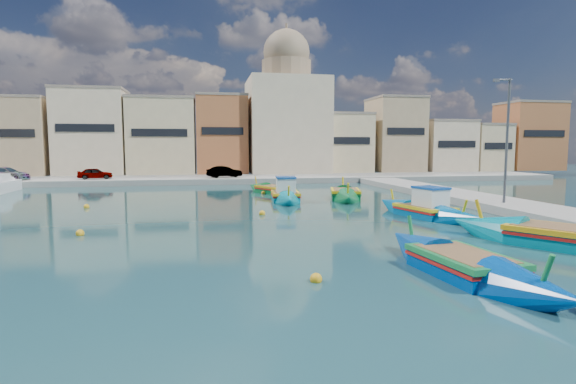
{
  "coord_description": "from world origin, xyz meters",
  "views": [
    {
      "loc": [
        -0.48,
        -18.52,
        3.92
      ],
      "look_at": [
        4.0,
        6.0,
        1.4
      ],
      "focal_mm": 28.0,
      "sensor_mm": 36.0,
      "label": 1
    }
  ],
  "objects_px": {
    "luzzu_turquoise_cabin": "(425,211)",
    "yacht_north": "(4,186)",
    "luzzu_blue_south": "(463,267)",
    "luzzu_blue_cabin": "(285,196)",
    "luzzu_cyan_south": "(559,239)",
    "luzzu_green": "(273,190)",
    "quay_street_lamp": "(506,140)",
    "luzzu_cyan_mid": "(345,195)",
    "church_block": "(286,112)"
  },
  "relations": [
    {
      "from": "luzzu_turquoise_cabin",
      "to": "yacht_north",
      "type": "height_order",
      "value": "yacht_north"
    },
    {
      "from": "luzzu_blue_south",
      "to": "luzzu_blue_cabin",
      "type": "bearing_deg",
      "value": 96.01
    },
    {
      "from": "luzzu_turquoise_cabin",
      "to": "luzzu_cyan_south",
      "type": "bearing_deg",
      "value": -78.81
    },
    {
      "from": "luzzu_green",
      "to": "quay_street_lamp",
      "type": "bearing_deg",
      "value": -46.12
    },
    {
      "from": "luzzu_green",
      "to": "luzzu_blue_south",
      "type": "xyz_separation_m",
      "value": [
        2.16,
        -25.18,
        0.02
      ]
    },
    {
      "from": "luzzu_turquoise_cabin",
      "to": "luzzu_cyan_south",
      "type": "distance_m",
      "value": 8.13
    },
    {
      "from": "luzzu_green",
      "to": "luzzu_cyan_south",
      "type": "distance_m",
      "value": 23.67
    },
    {
      "from": "luzzu_blue_cabin",
      "to": "luzzu_cyan_mid",
      "type": "distance_m",
      "value": 4.73
    },
    {
      "from": "luzzu_cyan_mid",
      "to": "luzzu_green",
      "type": "height_order",
      "value": "luzzu_cyan_mid"
    },
    {
      "from": "luzzu_turquoise_cabin",
      "to": "luzzu_cyan_south",
      "type": "relative_size",
      "value": 0.98
    },
    {
      "from": "church_block",
      "to": "luzzu_blue_cabin",
      "type": "height_order",
      "value": "church_block"
    },
    {
      "from": "luzzu_green",
      "to": "yacht_north",
      "type": "bearing_deg",
      "value": 164.49
    },
    {
      "from": "church_block",
      "to": "luzzu_blue_south",
      "type": "xyz_separation_m",
      "value": [
        -2.79,
        -46.29,
        -8.15
      ]
    },
    {
      "from": "luzzu_cyan_mid",
      "to": "luzzu_turquoise_cabin",
      "type": "bearing_deg",
      "value": -79.57
    },
    {
      "from": "luzzu_blue_cabin",
      "to": "luzzu_blue_south",
      "type": "distance_m",
      "value": 19.74
    },
    {
      "from": "luzzu_turquoise_cabin",
      "to": "luzzu_green",
      "type": "bearing_deg",
      "value": 114.48
    },
    {
      "from": "luzzu_turquoise_cabin",
      "to": "luzzu_cyan_south",
      "type": "xyz_separation_m",
      "value": [
        1.58,
        -7.98,
        -0.03
      ]
    },
    {
      "from": "church_block",
      "to": "luzzu_cyan_mid",
      "type": "xyz_separation_m",
      "value": [
        -0.16,
        -26.1,
        -8.14
      ]
    },
    {
      "from": "luzzu_turquoise_cabin",
      "to": "luzzu_green",
      "type": "relative_size",
      "value": 1.2
    },
    {
      "from": "luzzu_turquoise_cabin",
      "to": "luzzu_cyan_mid",
      "type": "relative_size",
      "value": 0.95
    },
    {
      "from": "church_block",
      "to": "luzzu_blue_south",
      "type": "distance_m",
      "value": 47.09
    },
    {
      "from": "church_block",
      "to": "luzzu_blue_cabin",
      "type": "xyz_separation_m",
      "value": [
        -4.85,
        -26.66,
        -8.07
      ]
    },
    {
      "from": "church_block",
      "to": "luzzu_blue_cabin",
      "type": "distance_m",
      "value": 28.28
    },
    {
      "from": "luzzu_green",
      "to": "luzzu_blue_south",
      "type": "relative_size",
      "value": 0.81
    },
    {
      "from": "luzzu_turquoise_cabin",
      "to": "luzzu_green",
      "type": "xyz_separation_m",
      "value": [
        -6.5,
        14.27,
        -0.08
      ]
    },
    {
      "from": "quay_street_lamp",
      "to": "luzzu_green",
      "type": "height_order",
      "value": "quay_street_lamp"
    },
    {
      "from": "church_block",
      "to": "luzzu_turquoise_cabin",
      "type": "relative_size",
      "value": 2.25
    },
    {
      "from": "church_block",
      "to": "luzzu_cyan_south",
      "type": "xyz_separation_m",
      "value": [
        3.13,
        -43.37,
        -8.11
      ]
    },
    {
      "from": "luzzu_blue_cabin",
      "to": "luzzu_blue_south",
      "type": "xyz_separation_m",
      "value": [
        2.07,
        -19.63,
        -0.08
      ]
    },
    {
      "from": "church_block",
      "to": "quay_street_lamp",
      "type": "distance_m",
      "value": 35.04
    },
    {
      "from": "church_block",
      "to": "yacht_north",
      "type": "height_order",
      "value": "church_block"
    },
    {
      "from": "luzzu_blue_south",
      "to": "yacht_north",
      "type": "relative_size",
      "value": 0.81
    },
    {
      "from": "luzzu_blue_cabin",
      "to": "luzzu_cyan_mid",
      "type": "bearing_deg",
      "value": 6.83
    },
    {
      "from": "luzzu_blue_cabin",
      "to": "church_block",
      "type": "bearing_deg",
      "value": 79.68
    },
    {
      "from": "luzzu_green",
      "to": "luzzu_cyan_south",
      "type": "xyz_separation_m",
      "value": [
        8.08,
        -22.25,
        0.06
      ]
    },
    {
      "from": "quay_street_lamp",
      "to": "luzzu_cyan_south",
      "type": "xyz_separation_m",
      "value": [
        -4.31,
        -9.37,
        -4.04
      ]
    },
    {
      "from": "luzzu_blue_cabin",
      "to": "luzzu_cyan_south",
      "type": "relative_size",
      "value": 0.91
    },
    {
      "from": "quay_street_lamp",
      "to": "luzzu_blue_south",
      "type": "distance_m",
      "value": 16.51
    },
    {
      "from": "luzzu_blue_cabin",
      "to": "luzzu_green",
      "type": "bearing_deg",
      "value": 90.95
    },
    {
      "from": "luzzu_cyan_south",
      "to": "yacht_north",
      "type": "distance_m",
      "value": 42.62
    },
    {
      "from": "luzzu_blue_south",
      "to": "luzzu_green",
      "type": "bearing_deg",
      "value": 94.9
    },
    {
      "from": "luzzu_blue_south",
      "to": "luzzu_turquoise_cabin",
      "type": "bearing_deg",
      "value": 68.3
    },
    {
      "from": "yacht_north",
      "to": "church_block",
      "type": "bearing_deg",
      "value": 27.29
    },
    {
      "from": "quay_street_lamp",
      "to": "luzzu_blue_cabin",
      "type": "xyz_separation_m",
      "value": [
        -12.3,
        7.34,
        -4.0
      ]
    },
    {
      "from": "quay_street_lamp",
      "to": "luzzu_blue_cabin",
      "type": "height_order",
      "value": "quay_street_lamp"
    },
    {
      "from": "luzzu_turquoise_cabin",
      "to": "luzzu_blue_cabin",
      "type": "distance_m",
      "value": 10.82
    },
    {
      "from": "luzzu_cyan_mid",
      "to": "luzzu_green",
      "type": "bearing_deg",
      "value": 133.86
    },
    {
      "from": "yacht_north",
      "to": "luzzu_green",
      "type": "bearing_deg",
      "value": -15.51
    },
    {
      "from": "quay_street_lamp",
      "to": "luzzu_cyan_mid",
      "type": "relative_size",
      "value": 0.9
    },
    {
      "from": "luzzu_blue_cabin",
      "to": "yacht_north",
      "type": "relative_size",
      "value": 0.74
    }
  ]
}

